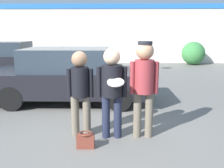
{
  "coord_description": "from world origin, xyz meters",
  "views": [
    {
      "loc": [
        0.23,
        -4.58,
        1.96
      ],
      "look_at": [
        0.16,
        0.06,
        0.98
      ],
      "focal_mm": 40.0,
      "sensor_mm": 36.0,
      "label": 1
    }
  ],
  "objects_px": {
    "parked_car_far": "(3,60)",
    "shrub": "(193,53)",
    "handbag": "(86,141)",
    "person_middle_with_frisbee": "(112,85)",
    "person_left": "(80,87)",
    "person_right": "(144,80)",
    "parked_car_near": "(70,76)"
  },
  "relations": [
    {
      "from": "person_right",
      "to": "parked_car_near",
      "type": "relative_size",
      "value": 0.41
    },
    {
      "from": "person_left",
      "to": "person_right",
      "type": "xyz_separation_m",
      "value": [
        1.17,
        -0.03,
        0.15
      ]
    },
    {
      "from": "parked_car_far",
      "to": "shrub",
      "type": "height_order",
      "value": "parked_car_far"
    },
    {
      "from": "person_right",
      "to": "handbag",
      "type": "xyz_separation_m",
      "value": [
        -1.03,
        -0.49,
        -0.96
      ]
    },
    {
      "from": "shrub",
      "to": "person_left",
      "type": "bearing_deg",
      "value": -116.7
    },
    {
      "from": "person_right",
      "to": "parked_car_near",
      "type": "xyz_separation_m",
      "value": [
        -1.81,
        2.4,
        -0.34
      ]
    },
    {
      "from": "person_middle_with_frisbee",
      "to": "parked_car_far",
      "type": "bearing_deg",
      "value": 127.48
    },
    {
      "from": "parked_car_near",
      "to": "shrub",
      "type": "bearing_deg",
      "value": 54.01
    },
    {
      "from": "person_middle_with_frisbee",
      "to": "parked_car_near",
      "type": "distance_m",
      "value": 2.74
    },
    {
      "from": "person_left",
      "to": "parked_car_near",
      "type": "bearing_deg",
      "value": 104.95
    },
    {
      "from": "handbag",
      "to": "person_middle_with_frisbee",
      "type": "bearing_deg",
      "value": 45.41
    },
    {
      "from": "person_right",
      "to": "handbag",
      "type": "bearing_deg",
      "value": -154.54
    },
    {
      "from": "person_right",
      "to": "person_middle_with_frisbee",
      "type": "bearing_deg",
      "value": -176.07
    },
    {
      "from": "person_left",
      "to": "handbag",
      "type": "bearing_deg",
      "value": -74.63
    },
    {
      "from": "parked_car_far",
      "to": "handbag",
      "type": "relative_size",
      "value": 14.25
    },
    {
      "from": "person_middle_with_frisbee",
      "to": "shrub",
      "type": "bearing_deg",
      "value": 66.06
    },
    {
      "from": "person_right",
      "to": "parked_car_far",
      "type": "xyz_separation_m",
      "value": [
        -5.36,
        6.18,
        -0.33
      ]
    },
    {
      "from": "person_right",
      "to": "shrub",
      "type": "bearing_deg",
      "value": 68.69
    },
    {
      "from": "shrub",
      "to": "parked_car_near",
      "type": "bearing_deg",
      "value": -125.99
    },
    {
      "from": "parked_car_far",
      "to": "person_left",
      "type": "bearing_deg",
      "value": -55.77
    },
    {
      "from": "person_left",
      "to": "person_middle_with_frisbee",
      "type": "distance_m",
      "value": 0.6
    },
    {
      "from": "person_middle_with_frisbee",
      "to": "handbag",
      "type": "height_order",
      "value": "person_middle_with_frisbee"
    },
    {
      "from": "parked_car_near",
      "to": "shrub",
      "type": "relative_size",
      "value": 3.22
    },
    {
      "from": "handbag",
      "to": "parked_car_far",
      "type": "bearing_deg",
      "value": 122.97
    },
    {
      "from": "parked_car_far",
      "to": "person_middle_with_frisbee",
      "type": "bearing_deg",
      "value": -52.52
    },
    {
      "from": "parked_car_near",
      "to": "handbag",
      "type": "xyz_separation_m",
      "value": [
        0.78,
        -2.89,
        -0.62
      ]
    },
    {
      "from": "person_middle_with_frisbee",
      "to": "handbag",
      "type": "distance_m",
      "value": 1.08
    },
    {
      "from": "person_middle_with_frisbee",
      "to": "handbag",
      "type": "relative_size",
      "value": 5.59
    },
    {
      "from": "parked_car_far",
      "to": "shrub",
      "type": "relative_size",
      "value": 3.14
    },
    {
      "from": "parked_car_far",
      "to": "handbag",
      "type": "height_order",
      "value": "parked_car_far"
    },
    {
      "from": "parked_car_far",
      "to": "handbag",
      "type": "distance_m",
      "value": 7.98
    },
    {
      "from": "person_left",
      "to": "shrub",
      "type": "distance_m",
      "value": 11.78
    }
  ]
}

